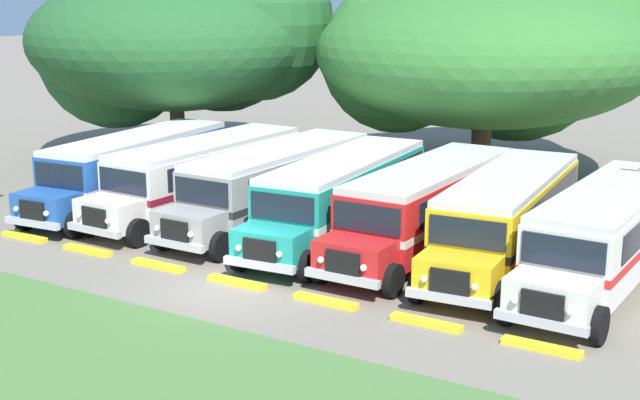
{
  "coord_description": "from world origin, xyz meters",
  "views": [
    {
      "loc": [
        15.15,
        -19.62,
        8.79
      ],
      "look_at": [
        0.0,
        5.23,
        1.6
      ],
      "focal_mm": 49.4,
      "sensor_mm": 36.0,
      "label": 1
    }
  ],
  "objects_px": {
    "parked_bus_slot_4": "(428,203)",
    "parked_bus_slot_3": "(342,193)",
    "parked_bus_slot_5": "(507,214)",
    "secondary_tree": "(185,39)",
    "parked_bus_slot_0": "(135,166)",
    "broad_shade_tree": "(494,49)",
    "parked_bus_slot_1": "(203,173)",
    "parked_bus_slot_2": "(276,182)",
    "parked_bus_slot_6": "(608,231)"
  },
  "relations": [
    {
      "from": "parked_bus_slot_5",
      "to": "secondary_tree",
      "type": "bearing_deg",
      "value": -116.89
    },
    {
      "from": "parked_bus_slot_1",
      "to": "parked_bus_slot_6",
      "type": "relative_size",
      "value": 1.0
    },
    {
      "from": "parked_bus_slot_1",
      "to": "secondary_tree",
      "type": "relative_size",
      "value": 0.73
    },
    {
      "from": "parked_bus_slot_6",
      "to": "parked_bus_slot_2",
      "type": "bearing_deg",
      "value": -90.59
    },
    {
      "from": "parked_bus_slot_1",
      "to": "broad_shade_tree",
      "type": "relative_size",
      "value": 0.65
    },
    {
      "from": "parked_bus_slot_5",
      "to": "parked_bus_slot_2",
      "type": "bearing_deg",
      "value": -95.14
    },
    {
      "from": "parked_bus_slot_5",
      "to": "secondary_tree",
      "type": "relative_size",
      "value": 0.73
    },
    {
      "from": "broad_shade_tree",
      "to": "parked_bus_slot_5",
      "type": "bearing_deg",
      "value": -67.02
    },
    {
      "from": "parked_bus_slot_6",
      "to": "broad_shade_tree",
      "type": "relative_size",
      "value": 0.65
    },
    {
      "from": "parked_bus_slot_2",
      "to": "parked_bus_slot_3",
      "type": "bearing_deg",
      "value": 83.77
    },
    {
      "from": "parked_bus_slot_0",
      "to": "parked_bus_slot_1",
      "type": "height_order",
      "value": "same"
    },
    {
      "from": "parked_bus_slot_0",
      "to": "parked_bus_slot_5",
      "type": "height_order",
      "value": "same"
    },
    {
      "from": "parked_bus_slot_0",
      "to": "parked_bus_slot_1",
      "type": "relative_size",
      "value": 1.01
    },
    {
      "from": "parked_bus_slot_0",
      "to": "broad_shade_tree",
      "type": "height_order",
      "value": "broad_shade_tree"
    },
    {
      "from": "parked_bus_slot_4",
      "to": "parked_bus_slot_3",
      "type": "bearing_deg",
      "value": -85.45
    },
    {
      "from": "parked_bus_slot_2",
      "to": "broad_shade_tree",
      "type": "xyz_separation_m",
      "value": [
        3.54,
        12.89,
        4.23
      ]
    },
    {
      "from": "parked_bus_slot_6",
      "to": "parked_bus_slot_3",
      "type": "bearing_deg",
      "value": -89.09
    },
    {
      "from": "parked_bus_slot_1",
      "to": "parked_bus_slot_3",
      "type": "bearing_deg",
      "value": 89.72
    },
    {
      "from": "parked_bus_slot_0",
      "to": "parked_bus_slot_2",
      "type": "distance_m",
      "value": 6.48
    },
    {
      "from": "parked_bus_slot_1",
      "to": "secondary_tree",
      "type": "distance_m",
      "value": 11.98
    },
    {
      "from": "parked_bus_slot_1",
      "to": "parked_bus_slot_5",
      "type": "relative_size",
      "value": 0.99
    },
    {
      "from": "parked_bus_slot_1",
      "to": "parked_bus_slot_6",
      "type": "height_order",
      "value": "same"
    },
    {
      "from": "secondary_tree",
      "to": "parked_bus_slot_0",
      "type": "bearing_deg",
      "value": -63.25
    },
    {
      "from": "parked_bus_slot_1",
      "to": "parked_bus_slot_3",
      "type": "relative_size",
      "value": 0.99
    },
    {
      "from": "broad_shade_tree",
      "to": "secondary_tree",
      "type": "distance_m",
      "value": 15.16
    },
    {
      "from": "parked_bus_slot_0",
      "to": "parked_bus_slot_4",
      "type": "bearing_deg",
      "value": 87.72
    },
    {
      "from": "parked_bus_slot_1",
      "to": "parked_bus_slot_0",
      "type": "bearing_deg",
      "value": -80.07
    },
    {
      "from": "parked_bus_slot_2",
      "to": "parked_bus_slot_4",
      "type": "xyz_separation_m",
      "value": [
        6.26,
        -0.1,
        0.0
      ]
    },
    {
      "from": "broad_shade_tree",
      "to": "secondary_tree",
      "type": "bearing_deg",
      "value": -161.22
    },
    {
      "from": "parked_bus_slot_0",
      "to": "parked_bus_slot_6",
      "type": "height_order",
      "value": "same"
    },
    {
      "from": "parked_bus_slot_0",
      "to": "broad_shade_tree",
      "type": "xyz_separation_m",
      "value": [
        9.99,
        13.53,
        4.23
      ]
    },
    {
      "from": "parked_bus_slot_4",
      "to": "secondary_tree",
      "type": "height_order",
      "value": "secondary_tree"
    },
    {
      "from": "parked_bus_slot_0",
      "to": "parked_bus_slot_6",
      "type": "relative_size",
      "value": 1.01
    },
    {
      "from": "parked_bus_slot_5",
      "to": "parked_bus_slot_6",
      "type": "height_order",
      "value": "same"
    },
    {
      "from": "parked_bus_slot_2",
      "to": "secondary_tree",
      "type": "bearing_deg",
      "value": -126.16
    },
    {
      "from": "parked_bus_slot_4",
      "to": "parked_bus_slot_5",
      "type": "bearing_deg",
      "value": 90.77
    },
    {
      "from": "parked_bus_slot_4",
      "to": "broad_shade_tree",
      "type": "height_order",
      "value": "broad_shade_tree"
    },
    {
      "from": "parked_bus_slot_4",
      "to": "parked_bus_slot_5",
      "type": "relative_size",
      "value": 0.99
    },
    {
      "from": "parked_bus_slot_1",
      "to": "parked_bus_slot_6",
      "type": "xyz_separation_m",
      "value": [
        15.6,
        -0.29,
        0.0
      ]
    },
    {
      "from": "parked_bus_slot_6",
      "to": "parked_bus_slot_4",
      "type": "bearing_deg",
      "value": -91.84
    },
    {
      "from": "parked_bus_slot_3",
      "to": "secondary_tree",
      "type": "distance_m",
      "value": 16.82
    },
    {
      "from": "parked_bus_slot_3",
      "to": "parked_bus_slot_4",
      "type": "height_order",
      "value": "same"
    },
    {
      "from": "parked_bus_slot_5",
      "to": "secondary_tree",
      "type": "xyz_separation_m",
      "value": [
        -19.85,
        8.07,
        4.51
      ]
    },
    {
      "from": "parked_bus_slot_0",
      "to": "parked_bus_slot_1",
      "type": "distance_m",
      "value": 3.19
    },
    {
      "from": "parked_bus_slot_0",
      "to": "parked_bus_slot_2",
      "type": "xyz_separation_m",
      "value": [
        6.45,
        0.64,
        0.0
      ]
    },
    {
      "from": "parked_bus_slot_0",
      "to": "parked_bus_slot_6",
      "type": "bearing_deg",
      "value": 85.86
    },
    {
      "from": "parked_bus_slot_6",
      "to": "secondary_tree",
      "type": "relative_size",
      "value": 0.73
    },
    {
      "from": "parked_bus_slot_0",
      "to": "parked_bus_slot_6",
      "type": "distance_m",
      "value": 18.76
    },
    {
      "from": "parked_bus_slot_3",
      "to": "parked_bus_slot_4",
      "type": "distance_m",
      "value": 3.2
    },
    {
      "from": "parked_bus_slot_0",
      "to": "broad_shade_tree",
      "type": "bearing_deg",
      "value": 138.84
    }
  ]
}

